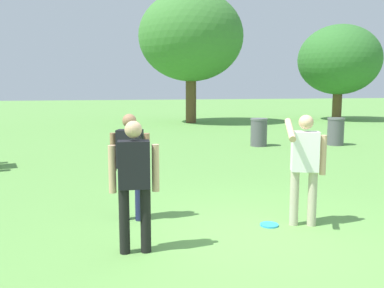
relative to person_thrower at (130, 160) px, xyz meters
The scene contains 9 objects.
ground_plane 2.15m from the person_thrower, 39.24° to the right, with size 120.00×120.00×0.00m, color #609947.
person_thrower is the anchor object (origin of this frame).
person_catcher 2.59m from the person_thrower, 19.30° to the right, with size 0.76×0.63×1.64m.
person_bystander 1.29m from the person_thrower, 93.03° to the right, with size 0.61×0.25×1.64m.
frisbee 2.30m from the person_thrower, 21.04° to the right, with size 0.27×0.27×0.03m, color #2D9EDB.
trash_can_beside_table 10.24m from the person_thrower, 40.69° to the left, with size 0.59×0.59×0.96m.
trash_can_further_along 8.71m from the person_thrower, 54.54° to the left, with size 0.59×0.59×0.96m.
tree_broad_center 17.88m from the person_thrower, 73.56° to the left, with size 5.79×5.79×7.25m.
tree_far_right 21.85m from the person_thrower, 49.54° to the left, with size 4.89×4.89×5.72m.
Camera 1 is at (-2.04, -5.04, 2.04)m, focal length 39.01 mm.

